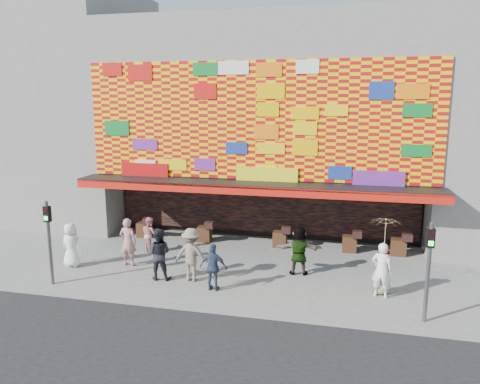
% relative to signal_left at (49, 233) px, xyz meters
% --- Properties ---
extents(ground, '(90.00, 90.00, 0.00)m').
position_rel_signal_left_xyz_m(ground, '(6.20, 1.50, -1.86)').
color(ground, slate).
rests_on(ground, ground).
extents(shop_building, '(15.20, 9.40, 10.00)m').
position_rel_signal_left_xyz_m(shop_building, '(6.20, 9.68, 3.37)').
color(shop_building, gray).
rests_on(shop_building, ground).
extents(neighbor_left, '(11.00, 8.00, 12.00)m').
position_rel_signal_left_xyz_m(neighbor_left, '(-6.80, 9.50, 4.14)').
color(neighbor_left, gray).
rests_on(neighbor_left, ground).
extents(signal_left, '(0.22, 0.20, 3.00)m').
position_rel_signal_left_xyz_m(signal_left, '(0.00, 0.00, 0.00)').
color(signal_left, '#59595B').
rests_on(signal_left, ground).
extents(signal_right, '(0.22, 0.20, 3.00)m').
position_rel_signal_left_xyz_m(signal_right, '(12.40, 0.00, 0.00)').
color(signal_right, '#59595B').
rests_on(signal_right, ground).
extents(ped_a, '(0.87, 0.59, 1.74)m').
position_rel_signal_left_xyz_m(ped_a, '(-0.33, 1.75, -0.99)').
color(ped_a, white).
rests_on(ped_a, ground).
extents(ped_b, '(0.71, 0.47, 1.91)m').
position_rel_signal_left_xyz_m(ped_b, '(1.77, 2.37, -0.90)').
color(ped_b, tan).
rests_on(ped_b, ground).
extents(ped_c, '(1.01, 0.83, 1.90)m').
position_rel_signal_left_xyz_m(ped_c, '(3.49, 1.32, -0.91)').
color(ped_c, black).
rests_on(ped_c, ground).
extents(ped_d, '(1.27, 0.75, 1.94)m').
position_rel_signal_left_xyz_m(ped_d, '(4.70, 1.46, -0.89)').
color(ped_d, gray).
rests_on(ped_d, ground).
extents(ped_e, '(0.98, 0.46, 1.64)m').
position_rel_signal_left_xyz_m(ped_e, '(5.71, 0.79, -1.04)').
color(ped_e, '#34425B').
rests_on(ped_e, ground).
extents(ped_f, '(1.76, 0.75, 1.84)m').
position_rel_signal_left_xyz_m(ped_f, '(8.37, 2.97, -0.94)').
color(ped_f, gray).
rests_on(ped_f, ground).
extents(ped_g, '(0.90, 0.88, 1.56)m').
position_rel_signal_left_xyz_m(ped_g, '(11.30, 1.81, -1.08)').
color(ped_g, gray).
rests_on(ped_g, ground).
extents(ped_h, '(0.77, 0.61, 1.86)m').
position_rel_signal_left_xyz_m(ped_h, '(11.24, 1.54, -0.93)').
color(ped_h, white).
rests_on(ped_h, ground).
extents(ped_i, '(0.94, 0.94, 1.54)m').
position_rel_signal_left_xyz_m(ped_i, '(1.91, 4.11, -1.09)').
color(ped_i, '#D08986').
rests_on(ped_i, ground).
extents(parasol, '(1.05, 1.07, 1.88)m').
position_rel_signal_left_xyz_m(parasol, '(11.30, 1.81, 0.30)').
color(parasol, beige).
rests_on(parasol, ground).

